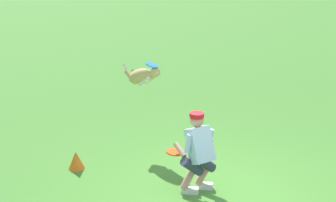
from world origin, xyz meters
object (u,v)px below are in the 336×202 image
(dog, at_px, (142,76))
(frisbee_flying, at_px, (152,65))
(person, at_px, (198,151))
(training_cone, at_px, (76,160))
(frisbee_held, at_px, (175,152))

(dog, bearing_deg, frisbee_flying, -6.03)
(person, height_order, frisbee_flying, frisbee_flying)
(person, bearing_deg, training_cone, 37.63)
(person, bearing_deg, dog, -5.97)
(frisbee_held, relative_size, training_cone, 0.88)
(person, bearing_deg, frisbee_held, 38.35)
(dog, relative_size, frisbee_flying, 3.82)
(frisbee_held, xyz_separation_m, training_cone, (1.76, -0.42, -0.45))
(frisbee_flying, bearing_deg, dog, -42.73)
(person, xyz_separation_m, frisbee_flying, (1.00, -1.67, 0.90))
(frisbee_flying, distance_m, frisbee_held, 1.96)
(person, height_order, frisbee_held, person)
(frisbee_flying, bearing_deg, person, 120.83)
(frisbee_held, distance_m, training_cone, 1.87)
(dog, xyz_separation_m, frisbee_flying, (-0.23, 0.21, 0.28))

